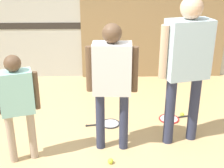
{
  "coord_description": "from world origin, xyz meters",
  "views": [
    {
      "loc": [
        0.07,
        -3.14,
        2.26
      ],
      "look_at": [
        0.16,
        0.22,
        0.87
      ],
      "focal_mm": 50.0,
      "sensor_mm": 36.0,
      "label": 1
    }
  ],
  "objects_px": {
    "person_instructor": "(112,75)",
    "tennis_ball_by_spare_racket": "(182,114)",
    "person_student_left": "(17,98)",
    "racket_second_spare": "(109,124)",
    "racket_spare_on_floor": "(170,119)",
    "person_student_right": "(187,57)",
    "tennis_ball_near_instructor": "(110,161)"
  },
  "relations": [
    {
      "from": "person_instructor",
      "to": "tennis_ball_by_spare_racket",
      "type": "distance_m",
      "value": 1.64
    },
    {
      "from": "person_student_left",
      "to": "racket_second_spare",
      "type": "height_order",
      "value": "person_student_left"
    },
    {
      "from": "racket_spare_on_floor",
      "to": "tennis_ball_by_spare_racket",
      "type": "height_order",
      "value": "tennis_ball_by_spare_racket"
    },
    {
      "from": "person_student_right",
      "to": "racket_spare_on_floor",
      "type": "distance_m",
      "value": 1.26
    },
    {
      "from": "person_instructor",
      "to": "person_student_left",
      "type": "height_order",
      "value": "person_instructor"
    },
    {
      "from": "racket_second_spare",
      "to": "tennis_ball_near_instructor",
      "type": "xyz_separation_m",
      "value": [
        0.0,
        -0.92,
        0.02
      ]
    },
    {
      "from": "person_instructor",
      "to": "racket_spare_on_floor",
      "type": "xyz_separation_m",
      "value": [
        0.88,
        0.7,
        -0.97
      ]
    },
    {
      "from": "tennis_ball_near_instructor",
      "to": "racket_spare_on_floor",
      "type": "bearing_deg",
      "value": 48.82
    },
    {
      "from": "person_student_left",
      "to": "racket_second_spare",
      "type": "bearing_deg",
      "value": 20.23
    },
    {
      "from": "racket_spare_on_floor",
      "to": "tennis_ball_by_spare_racket",
      "type": "bearing_deg",
      "value": 7.77
    },
    {
      "from": "racket_second_spare",
      "to": "tennis_ball_by_spare_racket",
      "type": "distance_m",
      "value": 1.13
    },
    {
      "from": "tennis_ball_near_instructor",
      "to": "person_student_left",
      "type": "bearing_deg",
      "value": 173.38
    },
    {
      "from": "person_instructor",
      "to": "tennis_ball_by_spare_racket",
      "type": "height_order",
      "value": "person_instructor"
    },
    {
      "from": "person_instructor",
      "to": "person_student_left",
      "type": "distance_m",
      "value": 1.09
    },
    {
      "from": "racket_second_spare",
      "to": "person_student_left",
      "type": "bearing_deg",
      "value": 28.97
    },
    {
      "from": "racket_spare_on_floor",
      "to": "tennis_ball_near_instructor",
      "type": "bearing_deg",
      "value": -146.2
    },
    {
      "from": "person_student_left",
      "to": "person_student_right",
      "type": "bearing_deg",
      "value": -6.91
    },
    {
      "from": "racket_second_spare",
      "to": "tennis_ball_by_spare_racket",
      "type": "height_order",
      "value": "tennis_ball_by_spare_racket"
    },
    {
      "from": "tennis_ball_by_spare_racket",
      "to": "tennis_ball_near_instructor",
      "type": "bearing_deg",
      "value": -134.57
    },
    {
      "from": "person_instructor",
      "to": "racket_spare_on_floor",
      "type": "distance_m",
      "value": 1.49
    },
    {
      "from": "racket_second_spare",
      "to": "person_student_right",
      "type": "bearing_deg",
      "value": 146.19
    },
    {
      "from": "person_student_left",
      "to": "tennis_ball_near_instructor",
      "type": "bearing_deg",
      "value": -24.18
    },
    {
      "from": "racket_second_spare",
      "to": "racket_spare_on_floor",
      "type": "bearing_deg",
      "value": 179.02
    },
    {
      "from": "person_instructor",
      "to": "person_student_right",
      "type": "distance_m",
      "value": 0.92
    },
    {
      "from": "racket_spare_on_floor",
      "to": "racket_second_spare",
      "type": "xyz_separation_m",
      "value": [
        -0.91,
        -0.13,
        -0.0
      ]
    },
    {
      "from": "racket_second_spare",
      "to": "tennis_ball_near_instructor",
      "type": "distance_m",
      "value": 0.92
    },
    {
      "from": "racket_second_spare",
      "to": "person_instructor",
      "type": "bearing_deg",
      "value": 84.07
    },
    {
      "from": "person_student_left",
      "to": "tennis_ball_by_spare_racket",
      "type": "distance_m",
      "value": 2.48
    },
    {
      "from": "racket_second_spare",
      "to": "tennis_ball_near_instructor",
      "type": "height_order",
      "value": "tennis_ball_near_instructor"
    },
    {
      "from": "person_student_right",
      "to": "tennis_ball_near_instructor",
      "type": "height_order",
      "value": "person_student_right"
    },
    {
      "from": "person_instructor",
      "to": "tennis_ball_near_instructor",
      "type": "relative_size",
      "value": 23.95
    },
    {
      "from": "person_student_left",
      "to": "tennis_ball_near_instructor",
      "type": "distance_m",
      "value": 1.29
    }
  ]
}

